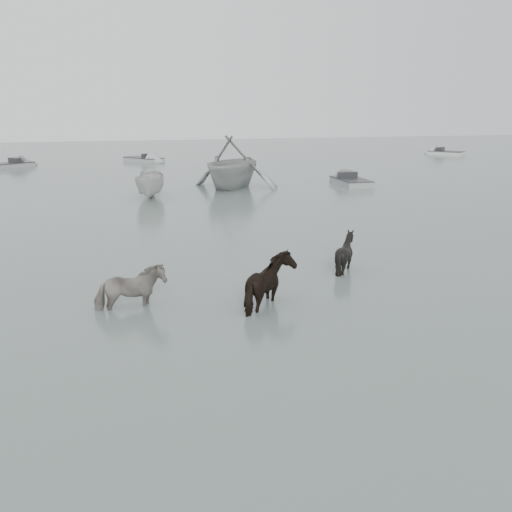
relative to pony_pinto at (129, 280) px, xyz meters
name	(u,v)px	position (x,y,z in m)	size (l,w,h in m)	color
ground	(259,297)	(3.23, 0.00, -0.71)	(140.00, 140.00, 0.00)	#505F59
pony_pinto	(129,280)	(0.00, 0.00, 0.00)	(0.77, 1.69, 1.43)	black
pony_dark	(272,274)	(3.36, -0.70, 0.09)	(1.59, 1.36, 1.61)	black
pony_black	(345,247)	(6.39, 1.81, -0.02)	(1.13, 1.27, 1.40)	black
rowboat_trail	(233,161)	(6.98, 19.75, 0.91)	(5.31, 6.15, 3.24)	#A1A3A1
boat_small	(151,183)	(1.94, 17.34, 0.04)	(1.47, 3.91, 1.51)	beige
skiff_port	(351,179)	(14.37, 19.20, -0.34)	(4.81, 1.60, 0.75)	gray
skiff_mid	(144,157)	(3.02, 37.77, -0.34)	(5.20, 1.60, 0.75)	#999C9A
skiff_star	(446,151)	(32.66, 37.26, -0.34)	(4.57, 1.60, 0.75)	silver
skiff_far	(7,163)	(-7.74, 35.35, -0.34)	(5.44, 1.60, 0.75)	gray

